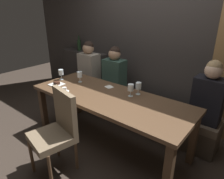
{
  "coord_description": "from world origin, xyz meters",
  "views": [
    {
      "loc": [
        1.55,
        -1.84,
        1.82
      ],
      "look_at": [
        0.05,
        0.01,
        0.84
      ],
      "focal_mm": 32.57,
      "sensor_mm": 36.0,
      "label": 1
    }
  ],
  "objects_px": {
    "banquette_bench": "(136,111)",
    "wine_glass_near_right": "(138,86)",
    "diner_redhead": "(89,65)",
    "diner_bearded": "(114,71)",
    "wine_bottle_dark_red": "(79,45)",
    "wine_glass_end_right": "(61,73)",
    "dessert_plate": "(57,84)",
    "wine_glass_center_front": "(131,88)",
    "chair_near_side": "(57,128)",
    "espresso_cup": "(64,90)",
    "wine_glass_far_left": "(80,75)",
    "dining_table": "(109,102)",
    "diner_far_end": "(209,94)"
  },
  "relations": [
    {
      "from": "dining_table",
      "to": "diner_bearded",
      "type": "bearing_deg",
      "value": 123.86
    },
    {
      "from": "wine_glass_far_left",
      "to": "espresso_cup",
      "type": "height_order",
      "value": "wine_glass_far_left"
    },
    {
      "from": "wine_glass_end_right",
      "to": "dessert_plate",
      "type": "distance_m",
      "value": 0.26
    },
    {
      "from": "wine_glass_center_front",
      "to": "chair_near_side",
      "type": "bearing_deg",
      "value": -112.33
    },
    {
      "from": "chair_near_side",
      "to": "wine_glass_far_left",
      "type": "relative_size",
      "value": 5.98
    },
    {
      "from": "banquette_bench",
      "to": "diner_bearded",
      "type": "height_order",
      "value": "diner_bearded"
    },
    {
      "from": "banquette_bench",
      "to": "espresso_cup",
      "type": "xyz_separation_m",
      "value": [
        -0.56,
        -0.97,
        0.54
      ]
    },
    {
      "from": "dining_table",
      "to": "wine_glass_near_right",
      "type": "height_order",
      "value": "wine_glass_near_right"
    },
    {
      "from": "chair_near_side",
      "to": "diner_redhead",
      "type": "bearing_deg",
      "value": 122.48
    },
    {
      "from": "banquette_bench",
      "to": "wine_glass_near_right",
      "type": "relative_size",
      "value": 15.24
    },
    {
      "from": "diner_far_end",
      "to": "dessert_plate",
      "type": "height_order",
      "value": "diner_far_end"
    },
    {
      "from": "diner_redhead",
      "to": "wine_glass_far_left",
      "type": "bearing_deg",
      "value": -57.22
    },
    {
      "from": "banquette_bench",
      "to": "wine_bottle_dark_red",
      "type": "distance_m",
      "value": 1.92
    },
    {
      "from": "dining_table",
      "to": "wine_glass_near_right",
      "type": "xyz_separation_m",
      "value": [
        0.26,
        0.29,
        0.2
      ]
    },
    {
      "from": "diner_bearded",
      "to": "wine_bottle_dark_red",
      "type": "bearing_deg",
      "value": 164.87
    },
    {
      "from": "wine_bottle_dark_red",
      "to": "dining_table",
      "type": "bearing_deg",
      "value": -31.76
    },
    {
      "from": "diner_far_end",
      "to": "wine_glass_end_right",
      "type": "distance_m",
      "value": 2.14
    },
    {
      "from": "diner_bearded",
      "to": "wine_bottle_dark_red",
      "type": "relative_size",
      "value": 2.38
    },
    {
      "from": "diner_redhead",
      "to": "chair_near_side",
      "type": "bearing_deg",
      "value": -57.52
    },
    {
      "from": "wine_glass_near_right",
      "to": "diner_far_end",
      "type": "bearing_deg",
      "value": 26.74
    },
    {
      "from": "diner_redhead",
      "to": "diner_bearded",
      "type": "height_order",
      "value": "diner_redhead"
    },
    {
      "from": "diner_far_end",
      "to": "wine_glass_end_right",
      "type": "bearing_deg",
      "value": -161.87
    },
    {
      "from": "chair_near_side",
      "to": "wine_glass_center_front",
      "type": "xyz_separation_m",
      "value": [
        0.37,
        0.9,
        0.3
      ]
    },
    {
      "from": "wine_glass_end_right",
      "to": "dessert_plate",
      "type": "height_order",
      "value": "wine_glass_end_right"
    },
    {
      "from": "diner_redhead",
      "to": "wine_glass_far_left",
      "type": "distance_m",
      "value": 0.65
    },
    {
      "from": "wine_bottle_dark_red",
      "to": "chair_near_side",
      "type": "bearing_deg",
      "value": -48.9
    },
    {
      "from": "dessert_plate",
      "to": "wine_glass_center_front",
      "type": "bearing_deg",
      "value": 18.17
    },
    {
      "from": "chair_near_side",
      "to": "diner_bearded",
      "type": "relative_size",
      "value": 1.26
    },
    {
      "from": "wine_glass_far_left",
      "to": "banquette_bench",
      "type": "bearing_deg",
      "value": 40.09
    },
    {
      "from": "chair_near_side",
      "to": "diner_redhead",
      "type": "height_order",
      "value": "diner_redhead"
    },
    {
      "from": "dining_table",
      "to": "chair_near_side",
      "type": "relative_size",
      "value": 2.24
    },
    {
      "from": "dining_table",
      "to": "diner_far_end",
      "type": "height_order",
      "value": "diner_far_end"
    },
    {
      "from": "wine_bottle_dark_red",
      "to": "wine_glass_near_right",
      "type": "height_order",
      "value": "wine_bottle_dark_red"
    },
    {
      "from": "wine_glass_near_right",
      "to": "wine_glass_far_left",
      "type": "height_order",
      "value": "same"
    },
    {
      "from": "dining_table",
      "to": "wine_glass_near_right",
      "type": "distance_m",
      "value": 0.44
    },
    {
      "from": "diner_redhead",
      "to": "espresso_cup",
      "type": "distance_m",
      "value": 1.06
    },
    {
      "from": "banquette_bench",
      "to": "wine_glass_near_right",
      "type": "bearing_deg",
      "value": -57.46
    },
    {
      "from": "diner_far_end",
      "to": "wine_bottle_dark_red",
      "type": "xyz_separation_m",
      "value": [
        -2.73,
        0.37,
        0.24
      ]
    },
    {
      "from": "wine_glass_far_left",
      "to": "dessert_plate",
      "type": "distance_m",
      "value": 0.37
    },
    {
      "from": "diner_redhead",
      "to": "diner_bearded",
      "type": "xyz_separation_m",
      "value": [
        0.55,
        0.05,
        -0.02
      ]
    },
    {
      "from": "wine_bottle_dark_red",
      "to": "wine_glass_far_left",
      "type": "xyz_separation_m",
      "value": [
        1.01,
        -0.92,
        -0.22
      ]
    },
    {
      "from": "wine_bottle_dark_red",
      "to": "wine_glass_end_right",
      "type": "distance_m",
      "value": 1.27
    },
    {
      "from": "dining_table",
      "to": "diner_far_end",
      "type": "relative_size",
      "value": 2.76
    },
    {
      "from": "diner_bearded",
      "to": "wine_bottle_dark_red",
      "type": "height_order",
      "value": "wine_bottle_dark_red"
    },
    {
      "from": "chair_near_side",
      "to": "wine_glass_center_front",
      "type": "relative_size",
      "value": 5.98
    },
    {
      "from": "wine_glass_near_right",
      "to": "wine_glass_center_front",
      "type": "xyz_separation_m",
      "value": [
        -0.04,
        -0.11,
        0.0
      ]
    },
    {
      "from": "wine_glass_center_front",
      "to": "wine_glass_end_right",
      "type": "bearing_deg",
      "value": -172.48
    },
    {
      "from": "diner_redhead",
      "to": "banquette_bench",
      "type": "bearing_deg",
      "value": 1.53
    },
    {
      "from": "banquette_bench",
      "to": "wine_glass_end_right",
      "type": "xyz_separation_m",
      "value": [
        -0.99,
        -0.69,
        0.62
      ]
    },
    {
      "from": "diner_redhead",
      "to": "diner_bearded",
      "type": "distance_m",
      "value": 0.56
    }
  ]
}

